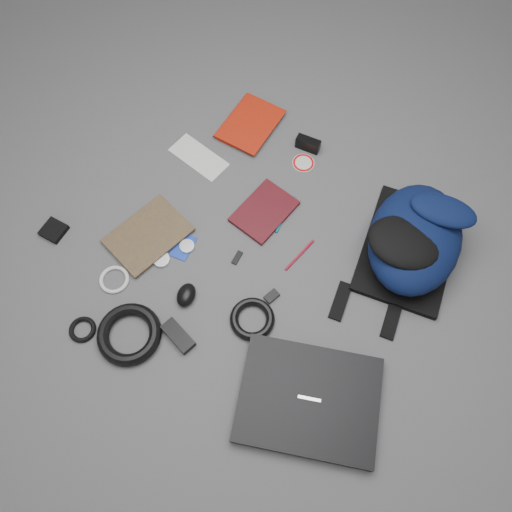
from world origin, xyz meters
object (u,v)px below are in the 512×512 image
Objects in this scene: laptop at (309,400)px; comic_book at (131,218)px; compact_camera at (308,144)px; power_brick at (178,336)px; mouse at (186,295)px; pouch at (54,230)px; backpack at (415,238)px; textbook_red at (230,115)px; dvd_case at (264,211)px.

comic_book is at bearing 144.85° from laptop.
comic_book is 0.68m from compact_camera.
power_brick is at bearing -19.52° from comic_book.
mouse is (0.33, -0.10, 0.01)m from comic_book.
compact_camera is at bearing 98.77° from laptop.
power_brick reaches higher than pouch.
laptop is 3.55× the size of power_brick.
comic_book is 3.49× the size of pouch.
backpack is 0.93m from comic_book.
dvd_case is at bearing -42.22° from textbook_red.
pouch is (-0.52, -0.48, 0.00)m from dvd_case.
laptop is 0.64m from dvd_case.
pouch is at bearing 170.38° from mouse.
laptop reaches higher than textbook_red.
compact_camera is at bearing 58.46° from pouch.
laptop is at bearing -0.23° from comic_book.
textbook_red is 3.22× the size of pouch.
laptop is 1.68× the size of textbook_red.
comic_book is at bearing -95.84° from textbook_red.
comic_book is 0.26m from pouch.
power_brick is (0.05, -0.51, 0.01)m from dvd_case.
power_brick is (-0.42, -0.08, -0.01)m from laptop.
compact_camera reaches higher than power_brick.
compact_camera is (0.31, 0.60, 0.01)m from comic_book.
laptop is 0.49m from mouse.
dvd_case is 0.39m from mouse.
dvd_case is at bearing -175.95° from backpack.
compact_camera is (-0.51, 0.74, 0.00)m from laptop.
laptop is 1.90× the size of dvd_case.
compact_camera reaches higher than laptop.
textbook_red reaches higher than comic_book.
compact_camera reaches higher than comic_book.
textbook_red is (-0.82, 0.68, -0.01)m from laptop.
dvd_case is 1.87× the size of power_brick.
dvd_case is 2.39× the size of compact_camera.
textbook_red is (-0.81, 0.09, -0.08)m from backpack.
pouch is at bearing -134.53° from dvd_case.
backpack is 0.82m from textbook_red.
textbook_red is 0.32m from compact_camera.
compact_camera is at bearing 105.62° from power_brick.
compact_camera reaches higher than dvd_case.
backpack is 1.73× the size of comic_book.
power_brick is (0.06, -0.11, -0.01)m from mouse.
textbook_red is 0.92× the size of comic_book.
dvd_case is 2.85× the size of pouch.
textbook_red is 2.11× the size of power_brick.
textbook_red is 2.70× the size of compact_camera.
comic_book is 0.45m from dvd_case.
compact_camera is at bearing 72.12° from mouse.
power_brick is at bearing -68.46° from textbook_red.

